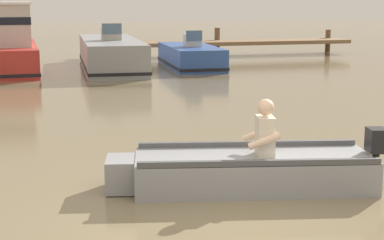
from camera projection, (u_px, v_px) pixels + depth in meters
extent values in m
plane|color=#7A6B4C|center=(249.00, 231.00, 6.70)|extent=(120.00, 120.00, 0.00)
cube|color=brown|center=(222.00, 43.00, 27.00)|extent=(11.68, 1.50, 0.16)
cylinder|color=brown|center=(95.00, 46.00, 26.28)|extent=(0.24, 0.24, 0.96)
cylinder|color=brown|center=(217.00, 41.00, 27.65)|extent=(0.24, 0.24, 1.19)
cylinder|color=brown|center=(328.00, 41.00, 29.06)|extent=(0.24, 0.24, 1.04)
cube|color=gray|center=(253.00, 171.00, 8.20)|extent=(3.26, 1.69, 0.44)
cube|color=gray|center=(122.00, 174.00, 8.10)|extent=(0.51, 0.67, 0.42)
cube|color=#4D4E51|center=(260.00, 163.00, 7.66)|extent=(2.99, 0.68, 0.08)
cube|color=#4D4E51|center=(248.00, 144.00, 8.66)|extent=(2.99, 0.68, 0.08)
cube|color=#A0A2A8|center=(261.00, 158.00, 8.18)|extent=(0.48, 1.05, 0.06)
cylinder|color=black|center=(375.00, 166.00, 8.30)|extent=(0.12, 0.12, 0.54)
cube|color=black|center=(377.00, 140.00, 8.23)|extent=(0.29, 0.32, 0.32)
cube|color=beige|center=(265.00, 136.00, 8.12)|extent=(0.28, 0.38, 0.52)
sphere|color=beige|center=(266.00, 107.00, 8.05)|extent=(0.22, 0.22, 0.22)
cylinder|color=beige|center=(264.00, 141.00, 7.91)|extent=(0.43, 0.17, 0.23)
cylinder|color=beige|center=(258.00, 134.00, 8.34)|extent=(0.43, 0.17, 0.23)
cube|color=#B72D28|center=(11.00, 58.00, 21.36)|extent=(1.77, 5.74, 0.92)
cube|color=black|center=(12.00, 66.00, 21.42)|extent=(1.81, 5.78, 0.10)
cube|color=beige|center=(9.00, 25.00, 20.65)|extent=(1.35, 2.42, 1.36)
cube|color=black|center=(9.00, 20.00, 20.62)|extent=(1.38, 2.45, 0.24)
cube|color=white|center=(8.00, 3.00, 20.52)|extent=(1.42, 2.54, 0.08)
cube|color=gray|center=(111.00, 54.00, 22.10)|extent=(2.27, 6.87, 1.05)
cube|color=black|center=(111.00, 63.00, 22.17)|extent=(2.31, 6.91, 0.10)
cube|color=#B2ADA3|center=(111.00, 34.00, 21.47)|extent=(0.70, 0.53, 0.44)
cube|color=slate|center=(112.00, 29.00, 21.19)|extent=(0.67, 0.08, 0.36)
cube|color=#2D519E|center=(191.00, 56.00, 22.63)|extent=(1.88, 4.57, 0.78)
cube|color=black|center=(191.00, 63.00, 22.68)|extent=(1.92, 4.61, 0.10)
cube|color=beige|center=(193.00, 40.00, 22.19)|extent=(0.61, 0.53, 0.44)
cube|color=slate|center=(194.00, 36.00, 21.91)|extent=(0.58, 0.07, 0.36)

